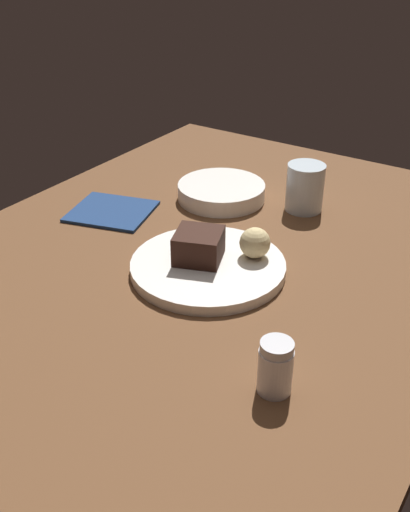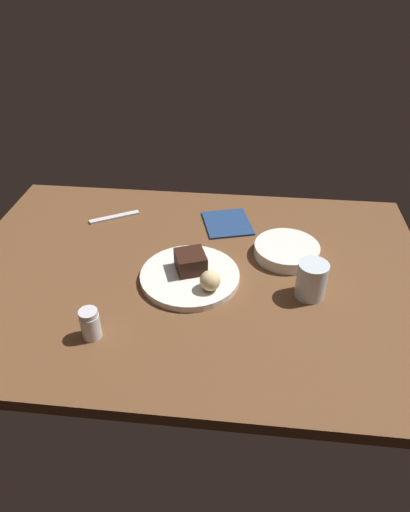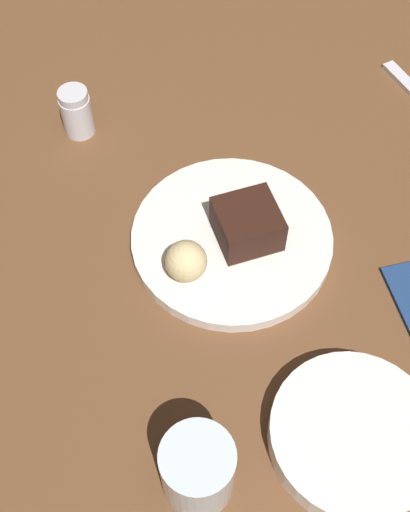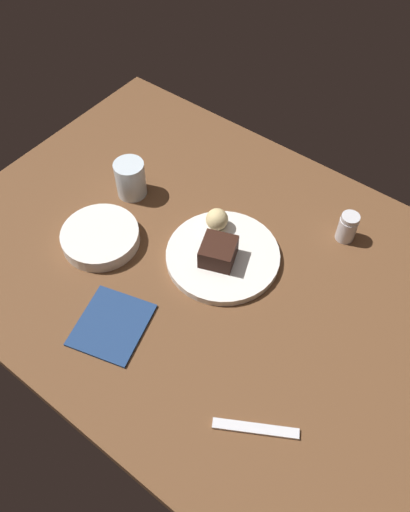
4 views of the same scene
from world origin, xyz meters
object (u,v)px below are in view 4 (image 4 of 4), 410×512
Objects in this scene: water_glass at (131,179)px; side_bowl at (100,237)px; dessert_plate at (222,255)px; salt_shaker at (347,227)px; chocolate_cake_slice at (220,253)px; folded_napkin at (112,325)px; dessert_spoon at (256,429)px; bread_roll at (217,219)px.

water_glass reaches higher than side_bowl.
salt_shaker is at bearing -130.88° from dessert_plate.
salt_shaker reaches higher than chocolate_cake_slice.
chocolate_cake_slice is 29.07cm from salt_shaker.
folded_napkin is (25.65, 47.93, -3.18)cm from salt_shaker.
side_bowl is 1.14× the size of dessert_spoon.
chocolate_cake_slice is at bearing 130.02° from bread_roll.
bread_roll reaches higher than dessert_plate.
dessert_plate is at bearing -105.22° from folded_napkin.
bread_roll is at bearing -44.98° from dessert_plate.
side_bowl reaches higher than dessert_spoon.
chocolate_cake_slice is 0.49× the size of folded_napkin.
salt_shaker reaches higher than dessert_spoon.
bread_roll is at bearing -74.67° from dessert_spoon.
salt_shaker is (-18.40, -21.25, 2.61)cm from dessert_plate.
water_glass is (28.62, -2.87, 3.64)cm from dessert_plate.
folded_napkin is at bearing 74.78° from dessert_plate.
side_bowl reaches higher than dessert_plate.
chocolate_cake_slice reaches higher than dessert_plate.
salt_shaker is (-23.64, -16.01, -0.73)cm from bread_roll.
dessert_plate reaches higher than dessert_spoon.
bread_roll reaches higher than side_bowl.
chocolate_cake_slice is 0.42× the size of side_bowl.
water_glass is at bearing 5.79° from bread_roll.
side_bowl is 1.17× the size of folded_napkin.
side_bowl is (42.24, 33.87, -1.87)cm from salt_shaker.
salt_shaker is 0.41× the size of side_bowl.
bread_roll is at bearing -93.62° from folded_napkin.
water_glass is 0.62× the size of folded_napkin.
bread_roll reaches higher than dessert_spoon.
chocolate_cake_slice reaches higher than dessert_spoon.
salt_shaker is 54.17cm from side_bowl.
folded_napkin is (7.87, 24.94, -3.81)cm from chocolate_cake_slice.
dessert_plate is 1.43× the size of side_bowl.
dessert_spoon is 33.93cm from folded_napkin.
side_bowl is at bearing 107.16° from water_glass.
salt_shaker reaches higher than dessert_plate.
folded_napkin is at bearing 86.38° from bread_roll.
chocolate_cake_slice is 29.60cm from water_glass.
folded_napkin is at bearing 72.48° from chocolate_cake_slice.
salt_shaker reaches higher than folded_napkin.
chocolate_cake_slice is (-0.61, 1.74, 3.24)cm from dessert_plate.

